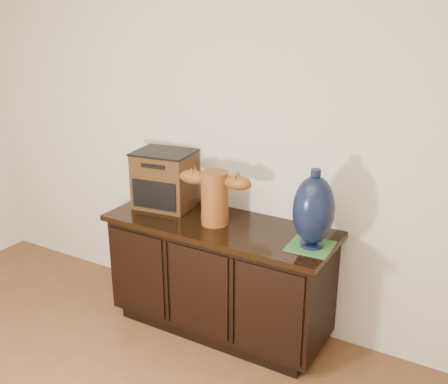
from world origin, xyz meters
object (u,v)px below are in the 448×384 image
Objects in this scene: tv_radio at (165,179)px; lamp_base at (314,210)px; terracotta_vessel at (215,195)px; spray_can at (209,194)px; sideboard at (220,276)px.

lamp_base reaches higher than tv_radio.
terracotta_vessel is 1.15× the size of tv_radio.
spray_can is (0.25, 0.15, -0.10)m from tv_radio.
terracotta_vessel is at bearing -147.58° from sideboard.
terracotta_vessel is (-0.02, -0.02, 0.56)m from sideboard.
sideboard is at bearing 24.84° from terracotta_vessel.
sideboard is at bearing 176.96° from lamp_base.
lamp_base is 2.56× the size of spray_can.
terracotta_vessel is 0.64m from lamp_base.
tv_radio reaches higher than sideboard.
terracotta_vessel is 1.06× the size of lamp_base.
sideboard is 3.54× the size of tv_radio.
sideboard is 0.73m from tv_radio.
spray_can is at bearing 120.42° from terracotta_vessel.
sideboard is at bearing -46.65° from spray_can.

